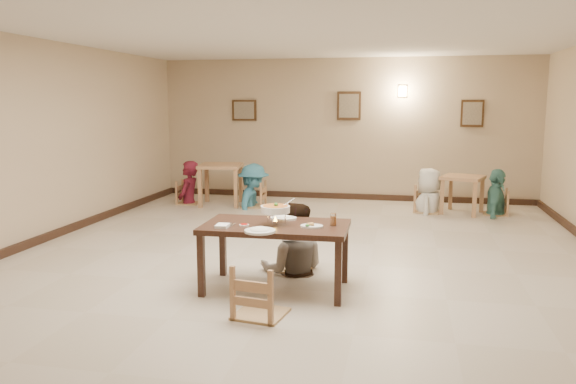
% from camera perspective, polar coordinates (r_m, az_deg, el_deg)
% --- Properties ---
extents(floor, '(10.00, 10.00, 0.00)m').
position_cam_1_polar(floor, '(7.44, 1.34, -7.08)').
color(floor, '#BFB2A0').
rests_on(floor, ground).
extents(ceiling, '(10.00, 10.00, 0.00)m').
position_cam_1_polar(ceiling, '(7.20, 1.43, 16.50)').
color(ceiling, silver).
rests_on(ceiling, wall_back).
extents(wall_back, '(10.00, 0.00, 10.00)m').
position_cam_1_polar(wall_back, '(12.11, 5.72, 6.34)').
color(wall_back, tan).
rests_on(wall_back, floor).
extents(wall_front, '(10.00, 0.00, 10.00)m').
position_cam_1_polar(wall_front, '(2.47, -20.27, -4.84)').
color(wall_front, tan).
rests_on(wall_front, floor).
extents(wall_left, '(0.00, 10.00, 10.00)m').
position_cam_1_polar(wall_left, '(8.82, -25.20, 4.52)').
color(wall_left, tan).
rests_on(wall_left, floor).
extents(baseboard_back, '(8.00, 0.06, 0.12)m').
position_cam_1_polar(baseboard_back, '(12.23, 5.60, -0.42)').
color(baseboard_back, black).
rests_on(baseboard_back, floor).
extents(baseboard_left, '(0.06, 10.00, 0.12)m').
position_cam_1_polar(baseboard_left, '(9.01, -24.43, -4.64)').
color(baseboard_left, black).
rests_on(baseboard_left, floor).
extents(picture_a, '(0.55, 0.04, 0.45)m').
position_cam_1_polar(picture_a, '(12.48, -4.47, 8.28)').
color(picture_a, '#372212').
rests_on(picture_a, wall_back).
extents(picture_b, '(0.50, 0.04, 0.60)m').
position_cam_1_polar(picture_b, '(12.04, 6.21, 8.70)').
color(picture_b, '#372212').
rests_on(picture_b, wall_back).
extents(picture_c, '(0.45, 0.04, 0.55)m').
position_cam_1_polar(picture_c, '(12.05, 18.21, 7.59)').
color(picture_c, '#372212').
rests_on(picture_c, wall_back).
extents(wall_sconce, '(0.16, 0.05, 0.22)m').
position_cam_1_polar(wall_sconce, '(11.99, 11.56, 10.00)').
color(wall_sconce, '#FFD88C').
rests_on(wall_sconce, wall_back).
extents(main_table, '(1.61, 0.92, 0.74)m').
position_cam_1_polar(main_table, '(6.21, -1.26, -4.01)').
color(main_table, '#371F15').
rests_on(main_table, floor).
extents(chair_far, '(0.41, 0.41, 0.87)m').
position_cam_1_polar(chair_far, '(6.98, 0.75, -4.49)').
color(chair_far, tan).
rests_on(chair_far, floor).
extents(chair_near, '(0.47, 0.47, 1.01)m').
position_cam_1_polar(chair_near, '(5.50, -2.83, -7.50)').
color(chair_near, tan).
rests_on(chair_near, floor).
extents(main_diner, '(0.93, 0.78, 1.72)m').
position_cam_1_polar(main_diner, '(6.83, 0.55, -1.11)').
color(main_diner, gray).
rests_on(main_diner, floor).
extents(curry_warmer, '(0.36, 0.32, 0.29)m').
position_cam_1_polar(curry_warmer, '(6.14, -1.30, -1.77)').
color(curry_warmer, silver).
rests_on(curry_warmer, main_table).
extents(rice_plate_far, '(0.31, 0.31, 0.07)m').
position_cam_1_polar(rice_plate_far, '(6.45, -0.47, -2.64)').
color(rice_plate_far, white).
rests_on(rice_plate_far, main_table).
extents(rice_plate_near, '(0.32, 0.32, 0.07)m').
position_cam_1_polar(rice_plate_near, '(5.81, -2.87, -3.94)').
color(rice_plate_near, white).
rests_on(rice_plate_near, main_table).
extents(fried_plate, '(0.25, 0.25, 0.05)m').
position_cam_1_polar(fried_plate, '(6.04, 2.41, -3.43)').
color(fried_plate, white).
rests_on(fried_plate, main_table).
extents(chili_dish, '(0.11, 0.11, 0.02)m').
position_cam_1_polar(chili_dish, '(6.11, -4.49, -3.36)').
color(chili_dish, white).
rests_on(chili_dish, main_table).
extents(napkin_cutlery, '(0.16, 0.27, 0.03)m').
position_cam_1_polar(napkin_cutlery, '(6.07, -6.65, -3.43)').
color(napkin_cutlery, white).
rests_on(napkin_cutlery, main_table).
extents(drink_glass, '(0.07, 0.07, 0.13)m').
position_cam_1_polar(drink_glass, '(6.13, 4.62, -2.84)').
color(drink_glass, white).
rests_on(drink_glass, main_table).
extents(bg_table_left, '(0.96, 0.96, 0.83)m').
position_cam_1_polar(bg_table_left, '(11.45, -6.85, 2.11)').
color(bg_table_left, '#AF7E54').
rests_on(bg_table_left, floor).
extents(bg_table_right, '(0.91, 0.91, 0.71)m').
position_cam_1_polar(bg_table_right, '(11.01, 17.33, 0.87)').
color(bg_table_right, '#AF7E54').
rests_on(bg_table_right, floor).
extents(bg_chair_ll, '(0.43, 0.43, 0.91)m').
position_cam_1_polar(bg_chair_ll, '(11.70, -10.09, 1.00)').
color(bg_chair_ll, tan).
rests_on(bg_chair_ll, floor).
extents(bg_chair_lr, '(0.45, 0.45, 0.96)m').
position_cam_1_polar(bg_chair_lr, '(11.22, -3.55, 0.91)').
color(bg_chair_lr, tan).
rests_on(bg_chair_lr, floor).
extents(bg_chair_rl, '(0.47, 0.47, 1.01)m').
position_cam_1_polar(bg_chair_rl, '(10.95, 14.15, 0.57)').
color(bg_chair_rl, tan).
rests_on(bg_chair_rl, floor).
extents(bg_chair_rr, '(0.42, 0.42, 0.90)m').
position_cam_1_polar(bg_chair_rr, '(11.10, 20.42, 0.12)').
color(bg_chair_rr, tan).
rests_on(bg_chair_rr, floor).
extents(bg_diner_a, '(0.43, 0.65, 1.78)m').
position_cam_1_polar(bg_diner_a, '(11.65, -10.15, 3.13)').
color(bg_diner_a, '#5B1323').
rests_on(bg_diner_a, floor).
extents(bg_diner_b, '(0.65, 1.12, 1.74)m').
position_cam_1_polar(bg_diner_b, '(11.18, -3.57, 2.89)').
color(bg_diner_b, teal).
rests_on(bg_diner_b, floor).
extents(bg_diner_c, '(0.66, 0.90, 1.69)m').
position_cam_1_polar(bg_diner_c, '(10.91, 14.22, 2.36)').
color(bg_diner_c, silver).
rests_on(bg_diner_c, floor).
extents(bg_diner_d, '(0.62, 1.07, 1.72)m').
position_cam_1_polar(bg_diner_d, '(11.05, 20.54, 2.22)').
color(bg_diner_d, teal).
rests_on(bg_diner_d, floor).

